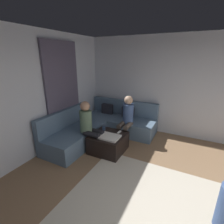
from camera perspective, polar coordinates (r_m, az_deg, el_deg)
The scene contains 11 objects.
wall_back at distance 4.80m, azimuth 25.44°, elevation 7.30°, with size 6.00×0.12×2.70m, color silver.
wall_left at distance 3.63m, azimuth -31.72°, elevation 3.14°, with size 0.12×6.00×2.70m, color silver.
curtain_panel at distance 4.37m, azimuth -16.40°, elevation 6.05°, with size 0.06×1.10×2.50m, color #595166.
area_rug at distance 2.88m, azimuth 13.46°, elevation -30.10°, with size 2.60×2.20×0.01m, color beige.
sectional_couch at distance 4.67m, azimuth -3.56°, elevation -4.96°, with size 2.10×2.55×0.87m.
ottoman at distance 3.98m, azimuth -1.30°, elevation -10.52°, with size 0.76×0.76×0.42m, color black.
folded_blanket at distance 3.73m, azimuth -0.84°, elevation -8.58°, with size 0.44×0.36×0.04m, color white.
coffee_mug at distance 4.10m, azimuth -2.85°, elevation -5.58°, with size 0.08×0.08×0.10m, color #334C72.
game_remote at distance 3.98m, azimuth 2.49°, elevation -6.92°, with size 0.05×0.15×0.02m, color white.
person_on_couch_back at distance 4.28m, azimuth 5.05°, elevation -1.81°, with size 0.30×0.60×1.20m.
person_on_couch_side at distance 3.84m, azimuth -7.76°, elevation -4.39°, with size 0.60×0.30×1.20m.
Camera 1 is at (0.12, -1.80, 2.15)m, focal length 26.58 mm.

